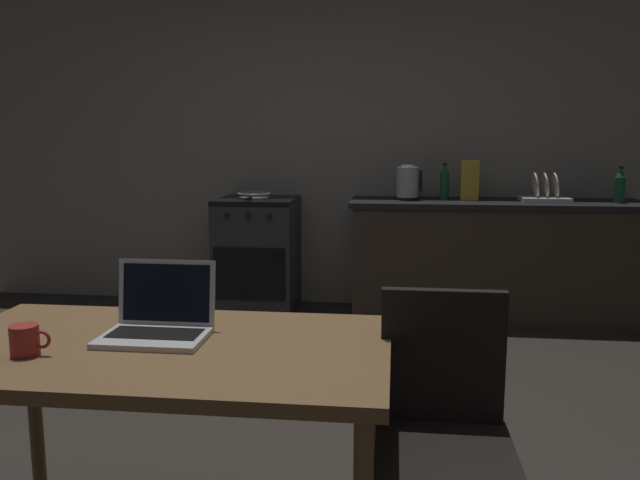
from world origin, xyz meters
The scene contains 14 objects.
ground_plane centered at (0.00, 0.00, 0.00)m, with size 12.00×12.00×0.00m, color #2D2823.
back_wall centered at (0.30, 2.67, 1.33)m, with size 6.40×0.10×2.66m, color gray.
kitchen_counter centered at (1.32, 2.32, 0.45)m, with size 2.16×0.64×0.89m.
stove_oven centered at (-0.49, 2.32, 0.45)m, with size 0.60×0.62×0.89m.
dining_table centered at (-0.13, -0.71, 0.66)m, with size 1.38×0.78×0.74m.
chair centered at (0.72, -0.66, 0.51)m, with size 0.40×0.40×0.89m.
laptop centered at (-0.16, -0.64, 0.78)m, with size 0.32×0.26×0.23m.
electric_kettle centered at (0.66, 2.32, 1.02)m, with size 0.19×0.17×0.26m.
bottle centered at (2.16, 2.27, 1.02)m, with size 0.07×0.07×0.26m.
frying_pan centered at (-0.51, 2.30, 0.92)m, with size 0.26×0.43×0.05m.
coffee_mug centered at (-0.47, -0.85, 0.78)m, with size 0.12×0.08×0.09m.
cereal_box centered at (1.12, 2.34, 1.04)m, with size 0.13×0.05×0.29m.
dish_rack centered at (1.66, 2.32, 0.94)m, with size 0.34×0.26×0.21m.
bottle_b centered at (0.94, 2.40, 1.02)m, with size 0.07×0.07×0.27m.
Camera 1 is at (0.57, -2.47, 1.35)m, focal length 35.56 mm.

